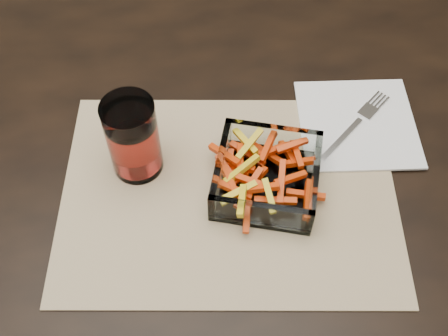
{
  "coord_description": "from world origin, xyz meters",
  "views": [
    {
      "loc": [
        0.03,
        -0.45,
        1.4
      ],
      "look_at": [
        0.1,
        -0.03,
        0.78
      ],
      "focal_mm": 45.0,
      "sensor_mm": 36.0,
      "label": 1
    }
  ],
  "objects_px": {
    "glass_bowl": "(266,177)",
    "dining_table": "(155,205)",
    "tumbler": "(133,140)",
    "fork": "(357,123)"
  },
  "relations": [
    {
      "from": "dining_table",
      "to": "glass_bowl",
      "type": "height_order",
      "value": "glass_bowl"
    },
    {
      "from": "dining_table",
      "to": "glass_bowl",
      "type": "relative_size",
      "value": 9.44
    },
    {
      "from": "glass_bowl",
      "to": "tumbler",
      "type": "relative_size",
      "value": 1.39
    },
    {
      "from": "dining_table",
      "to": "fork",
      "type": "height_order",
      "value": "fork"
    },
    {
      "from": "glass_bowl",
      "to": "fork",
      "type": "bearing_deg",
      "value": 28.41
    },
    {
      "from": "tumbler",
      "to": "glass_bowl",
      "type": "bearing_deg",
      "value": -20.58
    },
    {
      "from": "dining_table",
      "to": "tumbler",
      "type": "height_order",
      "value": "tumbler"
    },
    {
      "from": "tumbler",
      "to": "fork",
      "type": "xyz_separation_m",
      "value": [
        0.32,
        0.02,
        -0.05
      ]
    },
    {
      "from": "dining_table",
      "to": "fork",
      "type": "xyz_separation_m",
      "value": [
        0.31,
        0.03,
        0.1
      ]
    },
    {
      "from": "glass_bowl",
      "to": "dining_table",
      "type": "bearing_deg",
      "value": 162.28
    }
  ]
}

